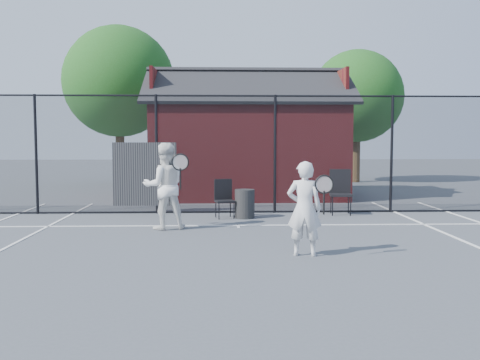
{
  "coord_description": "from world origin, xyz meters",
  "views": [
    {
      "loc": [
        -0.38,
        -8.54,
        1.9
      ],
      "look_at": [
        -0.01,
        1.71,
        1.1
      ],
      "focal_mm": 40.0,
      "sensor_mm": 36.0,
      "label": 1
    }
  ],
  "objects_px": {
    "chair_left": "(225,199)",
    "chair_right": "(341,193)",
    "player_back": "(164,186)",
    "clubhouse": "(248,147)",
    "waste_bin": "(245,204)",
    "player_front": "(305,208)"
  },
  "relations": [
    {
      "from": "chair_left",
      "to": "chair_right",
      "type": "relative_size",
      "value": 0.82
    },
    {
      "from": "player_back",
      "to": "chair_left",
      "type": "bearing_deg",
      "value": 49.39
    },
    {
      "from": "clubhouse",
      "to": "chair_left",
      "type": "height_order",
      "value": "clubhouse"
    },
    {
      "from": "chair_left",
      "to": "chair_right",
      "type": "height_order",
      "value": "chair_right"
    },
    {
      "from": "waste_bin",
      "to": "chair_left",
      "type": "bearing_deg",
      "value": 180.0
    },
    {
      "from": "chair_right",
      "to": "waste_bin",
      "type": "distance_m",
      "value": 2.48
    },
    {
      "from": "player_front",
      "to": "waste_bin",
      "type": "bearing_deg",
      "value": 100.71
    },
    {
      "from": "waste_bin",
      "to": "player_back",
      "type": "bearing_deg",
      "value": -139.68
    },
    {
      "from": "player_front",
      "to": "chair_left",
      "type": "height_order",
      "value": "player_front"
    },
    {
      "from": "clubhouse",
      "to": "player_back",
      "type": "height_order",
      "value": "clubhouse"
    },
    {
      "from": "chair_left",
      "to": "chair_right",
      "type": "bearing_deg",
      "value": -2.67
    },
    {
      "from": "player_back",
      "to": "waste_bin",
      "type": "bearing_deg",
      "value": 40.32
    },
    {
      "from": "waste_bin",
      "to": "player_front",
      "type": "bearing_deg",
      "value": -79.29
    },
    {
      "from": "clubhouse",
      "to": "waste_bin",
      "type": "height_order",
      "value": "clubhouse"
    },
    {
      "from": "clubhouse",
      "to": "player_front",
      "type": "bearing_deg",
      "value": -87.01
    },
    {
      "from": "clubhouse",
      "to": "waste_bin",
      "type": "distance_m",
      "value": 5.07
    },
    {
      "from": "chair_left",
      "to": "waste_bin",
      "type": "xyz_separation_m",
      "value": [
        0.48,
        0.0,
        -0.11
      ]
    },
    {
      "from": "player_front",
      "to": "clubhouse",
      "type": "bearing_deg",
      "value": 92.99
    },
    {
      "from": "player_front",
      "to": "waste_bin",
      "type": "xyz_separation_m",
      "value": [
        -0.78,
        4.14,
        -0.43
      ]
    },
    {
      "from": "clubhouse",
      "to": "player_front",
      "type": "relative_size",
      "value": 4.23
    },
    {
      "from": "player_front",
      "to": "waste_bin",
      "type": "height_order",
      "value": "player_front"
    },
    {
      "from": "player_back",
      "to": "chair_left",
      "type": "height_order",
      "value": "player_back"
    }
  ]
}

